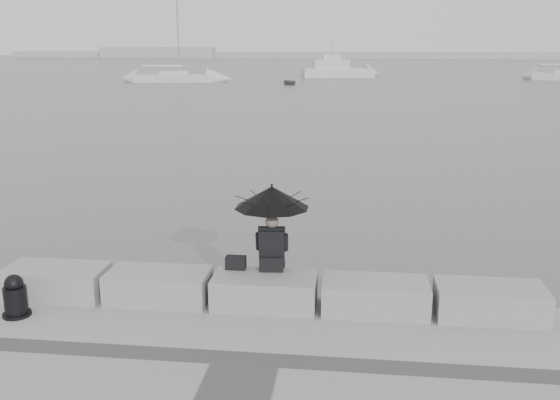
# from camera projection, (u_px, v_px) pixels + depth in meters

# --- Properties ---
(ground) EXTENTS (360.00, 360.00, 0.00)m
(ground) POSITION_uv_depth(u_px,v_px,m) (269.00, 323.00, 10.30)
(ground) COLOR #494B4E
(ground) RESTS_ON ground
(stone_block_far_left) EXTENTS (1.60, 0.80, 0.50)m
(stone_block_far_left) POSITION_uv_depth(u_px,v_px,m) (57.00, 282.00, 10.07)
(stone_block_far_left) COLOR gray
(stone_block_far_left) RESTS_ON promenade
(stone_block_left) EXTENTS (1.60, 0.80, 0.50)m
(stone_block_left) POSITION_uv_depth(u_px,v_px,m) (159.00, 286.00, 9.87)
(stone_block_left) COLOR gray
(stone_block_left) RESTS_ON promenade
(stone_block_centre) EXTENTS (1.60, 0.80, 0.50)m
(stone_block_centre) POSITION_uv_depth(u_px,v_px,m) (265.00, 291.00, 9.68)
(stone_block_centre) COLOR gray
(stone_block_centre) RESTS_ON promenade
(stone_block_right) EXTENTS (1.60, 0.80, 0.50)m
(stone_block_right) POSITION_uv_depth(u_px,v_px,m) (375.00, 297.00, 9.48)
(stone_block_right) COLOR gray
(stone_block_right) RESTS_ON promenade
(stone_block_far_right) EXTENTS (1.60, 0.80, 0.50)m
(stone_block_far_right) POSITION_uv_depth(u_px,v_px,m) (490.00, 302.00, 9.29)
(stone_block_far_right) COLOR gray
(stone_block_far_right) RESTS_ON promenade
(seated_person) EXTENTS (1.18, 1.18, 1.39)m
(seated_person) POSITION_uv_depth(u_px,v_px,m) (272.00, 208.00, 9.68)
(seated_person) COLOR black
(seated_person) RESTS_ON stone_block_centre
(bag) EXTENTS (0.32, 0.18, 0.20)m
(bag) POSITION_uv_depth(u_px,v_px,m) (236.00, 263.00, 9.91)
(bag) COLOR black
(bag) RESTS_ON stone_block_centre
(mooring_bollard) EXTENTS (0.42, 0.42, 0.66)m
(mooring_bollard) POSITION_uv_depth(u_px,v_px,m) (15.00, 299.00, 9.32)
(mooring_bollard) COLOR black
(mooring_bollard) RESTS_ON promenade
(distant_landmass) EXTENTS (180.00, 8.00, 2.80)m
(distant_landmass) POSITION_uv_depth(u_px,v_px,m) (319.00, 55.00, 159.61)
(distant_landmass) COLOR #9EA1A3
(distant_landmass) RESTS_ON ground
(sailboat_left) EXTENTS (9.17, 3.50, 12.90)m
(sailboat_left) POSITION_uv_depth(u_px,v_px,m) (175.00, 77.00, 69.57)
(sailboat_left) COLOR #BCBCBE
(sailboat_left) RESTS_ON ground
(motor_cruiser) EXTENTS (9.26, 4.70, 4.50)m
(motor_cruiser) POSITION_uv_depth(u_px,v_px,m) (338.00, 70.00, 78.53)
(motor_cruiser) COLOR #BCBCBE
(motor_cruiser) RESTS_ON ground
(dinghy) EXTENTS (3.10, 2.12, 0.48)m
(dinghy) POSITION_uv_depth(u_px,v_px,m) (290.00, 82.00, 66.18)
(dinghy) COLOR slate
(dinghy) RESTS_ON ground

